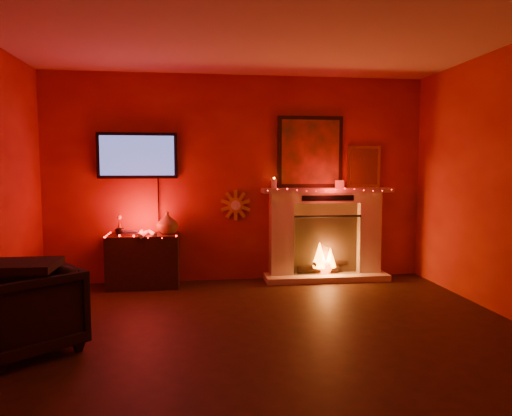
{
  "coord_description": "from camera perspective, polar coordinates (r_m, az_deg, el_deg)",
  "views": [
    {
      "loc": [
        -0.55,
        -3.52,
        1.49
      ],
      "look_at": [
        0.12,
        1.7,
        1.03
      ],
      "focal_mm": 32.0,
      "sensor_mm": 36.0,
      "label": 1
    }
  ],
  "objects": [
    {
      "name": "room",
      "position": [
        3.56,
        1.56,
        2.72
      ],
      "size": [
        5.0,
        5.0,
        5.0
      ],
      "color": "black",
      "rests_on": "ground"
    },
    {
      "name": "fireplace",
      "position": [
        6.19,
        8.57,
        -2.16
      ],
      "size": [
        1.72,
        0.4,
        2.18
      ],
      "color": "beige",
      "rests_on": "floor"
    },
    {
      "name": "sunburst_clock",
      "position": [
        6.04,
        -2.57,
        0.33
      ],
      "size": [
        0.4,
        0.03,
        0.4
      ],
      "color": "gold",
      "rests_on": "room"
    },
    {
      "name": "console_table",
      "position": [
        5.92,
        -13.72,
        -5.99
      ],
      "size": [
        0.87,
        0.57,
        0.94
      ],
      "color": "black",
      "rests_on": "floor"
    },
    {
      "name": "armchair",
      "position": [
        4.21,
        -26.91,
        -11.33
      ],
      "size": [
        1.06,
        1.05,
        0.69
      ],
      "primitive_type": "imported",
      "rotation": [
        0.0,
        0.0,
        -0.92
      ],
      "color": "black",
      "rests_on": "floor"
    },
    {
      "name": "tv",
      "position": [
        6.02,
        -14.59,
        6.33
      ],
      "size": [
        1.0,
        0.07,
        1.24
      ],
      "color": "black",
      "rests_on": "room"
    }
  ]
}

